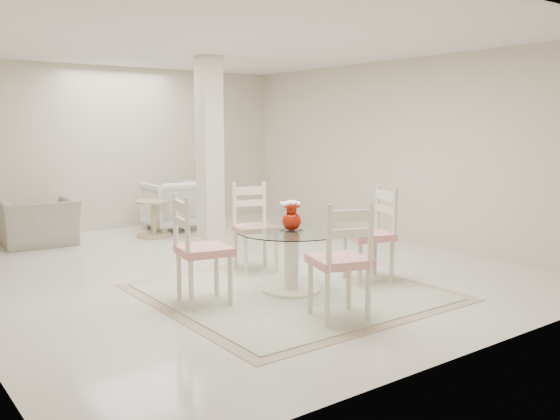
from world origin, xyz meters
TOP-DOWN VIEW (x-y plane):
  - ground at (0.00, 0.00)m, footprint 7.00×7.00m
  - room_shell at (0.00, 0.00)m, footprint 6.02×7.02m
  - column at (0.50, 1.30)m, footprint 0.30×0.30m
  - area_rug at (-0.07, -1.36)m, footprint 2.78×2.78m
  - dining_table at (-0.07, -1.36)m, footprint 1.15×1.15m
  - red_vase at (-0.07, -1.35)m, footprint 0.23×0.20m
  - dining_chair_east at (0.94, -1.56)m, footprint 0.59×0.59m
  - dining_chair_north at (0.13, -0.35)m, footprint 0.57×0.57m
  - dining_chair_west at (-1.08, -1.16)m, footprint 0.56×0.56m
  - dining_chair_south at (-0.27, -2.36)m, footprint 0.60×0.60m
  - recliner_taupe at (-1.51, 2.78)m, footprint 1.11×0.99m
  - armchair_white at (0.66, 2.83)m, footprint 0.91×0.94m
  - side_table at (0.10, 2.40)m, footprint 0.55×0.55m

SIDE VIEW (x-z plane):
  - ground at x=0.00m, z-range 0.00..0.00m
  - area_rug at x=-0.07m, z-range 0.00..0.02m
  - side_table at x=0.10m, z-range -0.02..0.55m
  - dining_table at x=-0.07m, z-range 0.01..0.67m
  - recliner_taupe at x=-1.51m, z-range 0.00..0.68m
  - armchair_white at x=0.66m, z-range 0.00..0.82m
  - dining_chair_north at x=0.13m, z-range 0.03..1.20m
  - dining_chair_east at x=0.94m, z-range 0.03..1.21m
  - dining_chair_south at x=-0.27m, z-range 0.03..1.23m
  - dining_chair_west at x=-1.08m, z-range 0.03..1.23m
  - red_vase at x=-0.07m, z-range 0.65..0.96m
  - column at x=0.50m, z-range 0.00..2.70m
  - room_shell at x=0.00m, z-range 0.50..3.21m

